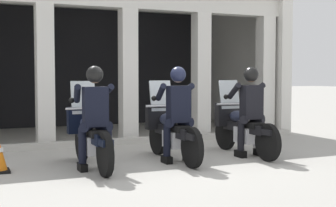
{
  "coord_description": "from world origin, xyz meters",
  "views": [
    {
      "loc": [
        -3.3,
        -7.23,
        1.45
      ],
      "look_at": [
        0.0,
        0.33,
        0.96
      ],
      "focal_mm": 51.38,
      "sensor_mm": 36.0,
      "label": 1
    }
  ],
  "objects_px": {
    "police_officer_center": "(178,106)",
    "motorcycle_right": "(242,127)",
    "police_officer_right": "(250,104)",
    "motorcycle_left": "(90,135)",
    "police_officer_left": "(95,109)",
    "motorcycle_center": "(171,130)"
  },
  "relations": [
    {
      "from": "police_officer_center",
      "to": "motorcycle_right",
      "type": "height_order",
      "value": "police_officer_center"
    },
    {
      "from": "motorcycle_right",
      "to": "police_officer_right",
      "type": "distance_m",
      "value": 0.52
    },
    {
      "from": "police_officer_center",
      "to": "police_officer_right",
      "type": "distance_m",
      "value": 1.42
    },
    {
      "from": "motorcycle_left",
      "to": "police_officer_left",
      "type": "bearing_deg",
      "value": -98.8
    },
    {
      "from": "police_officer_center",
      "to": "police_officer_right",
      "type": "bearing_deg",
      "value": -7.12
    },
    {
      "from": "motorcycle_left",
      "to": "motorcycle_center",
      "type": "xyz_separation_m",
      "value": [
        1.42,
        0.08,
        0.0
      ]
    },
    {
      "from": "motorcycle_left",
      "to": "police_officer_right",
      "type": "xyz_separation_m",
      "value": [
        2.84,
        -0.19,
        0.44
      ]
    },
    {
      "from": "motorcycle_center",
      "to": "police_officer_right",
      "type": "distance_m",
      "value": 1.51
    },
    {
      "from": "motorcycle_left",
      "to": "motorcycle_right",
      "type": "distance_m",
      "value": 2.84
    },
    {
      "from": "police_officer_right",
      "to": "police_officer_left",
      "type": "bearing_deg",
      "value": 170.02
    },
    {
      "from": "motorcycle_left",
      "to": "motorcycle_center",
      "type": "height_order",
      "value": "same"
    },
    {
      "from": "motorcycle_left",
      "to": "police_officer_center",
      "type": "xyz_separation_m",
      "value": [
        1.42,
        -0.2,
        0.44
      ]
    },
    {
      "from": "police_officer_center",
      "to": "police_officer_left",
      "type": "bearing_deg",
      "value": 175.69
    },
    {
      "from": "motorcycle_left",
      "to": "motorcycle_center",
      "type": "distance_m",
      "value": 1.42
    },
    {
      "from": "police_officer_left",
      "to": "police_officer_center",
      "type": "bearing_deg",
      "value": -5.28
    },
    {
      "from": "motorcycle_left",
      "to": "motorcycle_center",
      "type": "bearing_deg",
      "value": -5.28
    },
    {
      "from": "motorcycle_left",
      "to": "police_officer_left",
      "type": "distance_m",
      "value": 0.52
    },
    {
      "from": "motorcycle_left",
      "to": "police_officer_center",
      "type": "height_order",
      "value": "police_officer_center"
    },
    {
      "from": "motorcycle_right",
      "to": "police_officer_left",
      "type": "bearing_deg",
      "value": 175.7
    },
    {
      "from": "motorcycle_center",
      "to": "motorcycle_right",
      "type": "bearing_deg",
      "value": -7.12
    },
    {
      "from": "police_officer_left",
      "to": "police_officer_center",
      "type": "height_order",
      "value": "same"
    },
    {
      "from": "police_officer_center",
      "to": "police_officer_right",
      "type": "relative_size",
      "value": 1.0
    }
  ]
}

